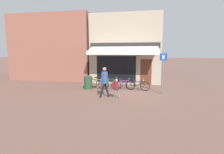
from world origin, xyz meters
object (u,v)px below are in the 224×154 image
at_px(bicycle_purple, 123,85).
at_px(bicycle_black, 137,85).
at_px(bicycle_orange, 99,84).
at_px(litter_bin, 88,82).
at_px(bicycle_green, 111,84).
at_px(parking_sign, 163,69).
at_px(pedestrian_child, 116,86).
at_px(pedestrian_adult, 104,79).

bearing_deg(bicycle_purple, bicycle_black, -19.95).
distance_m(bicycle_orange, litter_bin, 0.80).
distance_m(bicycle_green, parking_sign, 3.85).
xyz_separation_m(bicycle_orange, litter_bin, (-0.76, -0.23, 0.14)).
bearing_deg(parking_sign, bicycle_green, 164.85).
bearing_deg(parking_sign, pedestrian_child, -149.23).
xyz_separation_m(pedestrian_adult, litter_bin, (-1.73, 2.14, -0.58)).
bearing_deg(parking_sign, bicycle_purple, 161.46).
relative_size(bicycle_black, parking_sign, 0.65).
xyz_separation_m(bicycle_purple, pedestrian_adult, (-0.84, -2.29, 0.72)).
height_order(bicycle_orange, bicycle_green, bicycle_green).
distance_m(bicycle_purple, pedestrian_child, 2.51).
distance_m(litter_bin, parking_sign, 5.32).
xyz_separation_m(bicycle_green, pedestrian_child, (0.82, -2.56, 0.33)).
distance_m(pedestrian_adult, pedestrian_child, 0.83).
bearing_deg(pedestrian_adult, pedestrian_child, -19.30).
xyz_separation_m(pedestrian_adult, parking_sign, (3.43, 1.42, 0.52)).
bearing_deg(pedestrian_adult, bicycle_green, 87.51).
height_order(bicycle_orange, pedestrian_adult, pedestrian_adult).
xyz_separation_m(bicycle_purple, bicycle_black, (0.98, -0.01, -0.01)).
xyz_separation_m(bicycle_green, parking_sign, (3.52, -0.95, 1.21)).
xyz_separation_m(bicycle_black, litter_bin, (-3.55, -0.14, 0.15)).
relative_size(bicycle_green, pedestrian_adult, 0.95).
height_order(bicycle_green, pedestrian_adult, pedestrian_adult).
relative_size(bicycle_green, bicycle_purple, 1.01).
height_order(bicycle_orange, pedestrian_child, pedestrian_child).
distance_m(pedestrian_adult, litter_bin, 2.81).
bearing_deg(bicycle_green, bicycle_black, -29.60).
height_order(litter_bin, parking_sign, parking_sign).
distance_m(pedestrian_adult, parking_sign, 3.75).
height_order(bicycle_purple, parking_sign, parking_sign).
relative_size(bicycle_green, pedestrian_child, 1.48).
height_order(bicycle_purple, litter_bin, litter_bin).
distance_m(bicycle_purple, bicycle_black, 0.98).
relative_size(pedestrian_adult, parking_sign, 0.68).
xyz_separation_m(bicycle_orange, parking_sign, (4.41, -0.94, 1.23)).
relative_size(bicycle_green, bicycle_black, 1.00).
height_order(bicycle_purple, pedestrian_adult, pedestrian_adult).
relative_size(bicycle_green, parking_sign, 0.65).
bearing_deg(litter_bin, bicycle_orange, 17.12).
xyz_separation_m(pedestrian_child, parking_sign, (2.70, 1.61, 0.89)).
bearing_deg(pedestrian_child, bicycle_purple, 99.28).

